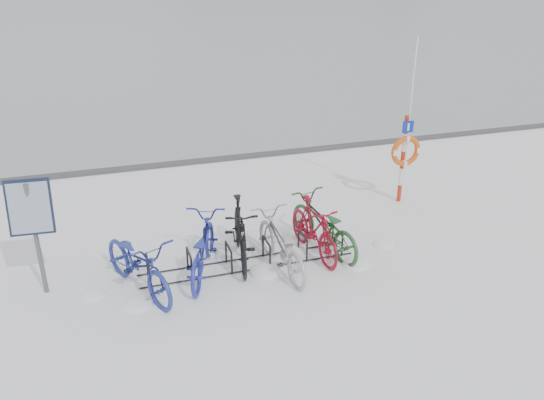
{
  "coord_description": "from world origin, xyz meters",
  "views": [
    {
      "loc": [
        -2.23,
        -8.25,
        5.02
      ],
      "look_at": [
        0.66,
        0.6,
        0.98
      ],
      "focal_mm": 35.0,
      "sensor_mm": 36.0,
      "label": 1
    }
  ],
  "objects": [
    {
      "name": "bike_3",
      "position": [
        0.53,
        -0.3,
        0.53
      ],
      "size": [
        0.87,
        2.08,
        1.06
      ],
      "primitive_type": "imported",
      "rotation": [
        0.0,
        0.0,
        3.22
      ],
      "color": "#9FA1A6",
      "rests_on": "ground"
    },
    {
      "name": "info_board",
      "position": [
        -3.5,
        0.18,
        1.47
      ],
      "size": [
        0.7,
        0.31,
        2.04
      ],
      "rotation": [
        0.0,
        0.0,
        -0.08
      ],
      "color": "#595B5E",
      "rests_on": "ground"
    },
    {
      "name": "quay_edge",
      "position": [
        0.0,
        5.9,
        0.05
      ],
      "size": [
        400.0,
        0.25,
        0.1
      ],
      "primitive_type": "cube",
      "color": "#3F3F42",
      "rests_on": "ground"
    },
    {
      "name": "bike_4",
      "position": [
        1.31,
        0.04,
        0.56
      ],
      "size": [
        0.69,
        1.9,
        1.12
      ],
      "primitive_type": "imported",
      "rotation": [
        0.0,
        0.0,
        0.09
      ],
      "color": "maroon",
      "rests_on": "ground"
    },
    {
      "name": "bike_2",
      "position": [
        -0.08,
        0.24,
        0.6
      ],
      "size": [
        0.88,
        2.07,
        1.21
      ],
      "primitive_type": "imported",
      "rotation": [
        0.0,
        0.0,
        -0.16
      ],
      "color": "black",
      "rests_on": "ground"
    },
    {
      "name": "ground",
      "position": [
        0.0,
        0.0,
        0.0
      ],
      "size": [
        900.0,
        900.0,
        0.0
      ],
      "primitive_type": "plane",
      "color": "white",
      "rests_on": "ground"
    },
    {
      "name": "bike_1",
      "position": [
        -0.84,
        -0.0,
        0.54
      ],
      "size": [
        1.4,
        2.17,
        1.08
      ],
      "primitive_type": "imported",
      "rotation": [
        0.0,
        0.0,
        2.78
      ],
      "color": "navy",
      "rests_on": "ground"
    },
    {
      "name": "bike_5",
      "position": [
        1.55,
        0.15,
        0.55
      ],
      "size": [
        1.19,
        2.2,
        1.1
      ],
      "primitive_type": "imported",
      "rotation": [
        0.0,
        0.0,
        3.37
      ],
      "color": "#245427",
      "rests_on": "ground"
    },
    {
      "name": "bike_0",
      "position": [
        -1.97,
        -0.23,
        0.56
      ],
      "size": [
        1.53,
        2.24,
        1.11
      ],
      "primitive_type": "imported",
      "rotation": [
        0.0,
        0.0,
        0.41
      ],
      "color": "navy",
      "rests_on": "ground"
    },
    {
      "name": "lifebuoy_station",
      "position": [
        4.2,
        1.69,
        1.26
      ],
      "size": [
        0.72,
        0.22,
        3.75
      ],
      "color": "#B3220E",
      "rests_on": "ground"
    },
    {
      "name": "snow_drifts",
      "position": [
        0.16,
        -0.13,
        0.0
      ],
      "size": [
        5.97,
        1.94,
        0.21
      ],
      "color": "white",
      "rests_on": "ground"
    },
    {
      "name": "bike_rack",
      "position": [
        0.0,
        0.0,
        0.18
      ],
      "size": [
        4.0,
        0.48,
        0.46
      ],
      "color": "black",
      "rests_on": "ground"
    }
  ]
}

